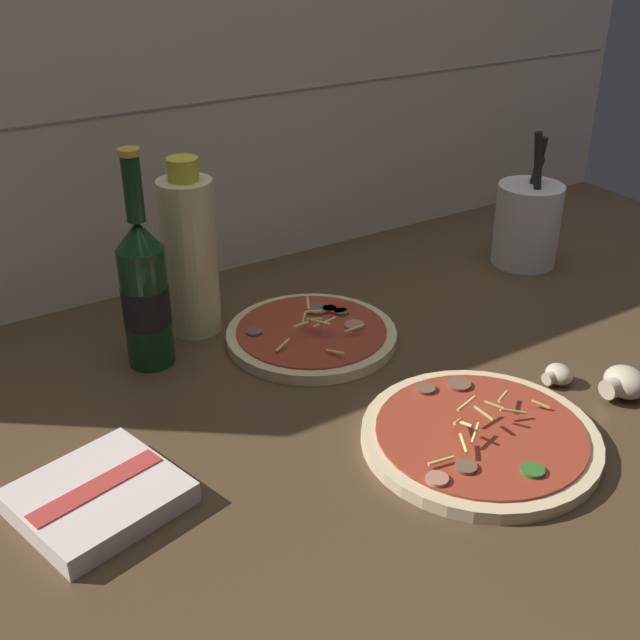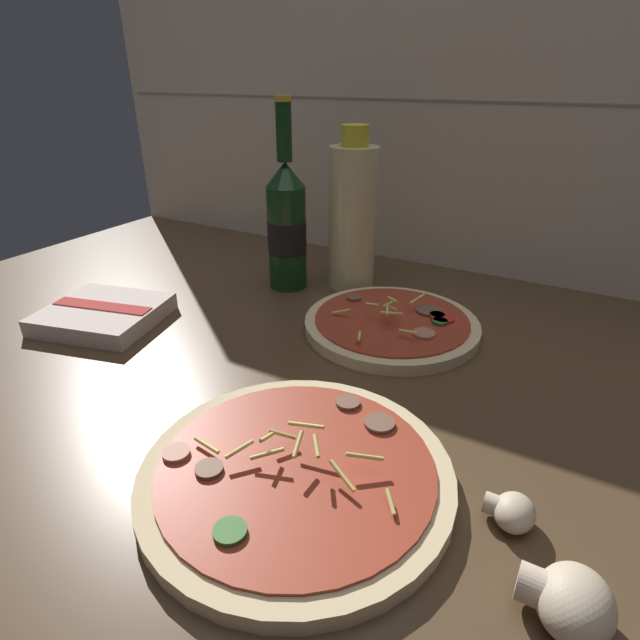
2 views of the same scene
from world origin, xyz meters
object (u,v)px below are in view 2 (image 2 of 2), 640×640
Objects in this scene: oil_bottle at (353,217)px; beer_bottle at (287,224)px; pizza_near at (296,472)px; pizza_far at (392,324)px; mushroom_right at (570,601)px; dish_towel at (106,313)px; mushroom_left at (512,511)px.

beer_bottle is at bearing -148.30° from oil_bottle.
pizza_near is 1.14× the size of pizza_far.
pizza_far is 4.07× the size of mushroom_right.
pizza_far is 1.31× the size of dish_towel.
oil_bottle is at bearing 129.87° from mushroom_right.
mushroom_right is 0.32× the size of dish_towel.
oil_bottle is 50.79cm from mushroom_left.
mushroom_right is (45.59, -38.74, -8.36)cm from beer_bottle.
mushroom_right is (21.38, -2.11, 1.04)cm from pizza_near.
oil_bottle is at bearing 130.52° from mushroom_left.
mushroom_right is at bearing -13.96° from dish_towel.
beer_bottle is 1.59× the size of dish_towel.
pizza_far is 6.13× the size of mushroom_left.
pizza_near is at bearing 174.37° from mushroom_right.
pizza_far is 23.70cm from beer_bottle.
beer_bottle is 7.46× the size of mushroom_left.
mushroom_right reaches higher than dish_towel.
dish_towel is (-15.29, -23.60, -9.08)cm from beer_bottle.
pizza_far is 0.82× the size of beer_bottle.
pizza_far is at bearing 25.39° from dish_towel.
pizza_far is (-3.44, 30.14, 0.02)cm from pizza_near.
dish_towel is (-24.03, -29.00, -10.18)cm from oil_bottle.
mushroom_right is at bearing -50.13° from oil_bottle.
beer_bottle is 1.16× the size of oil_bottle.
pizza_far reaches higher than dish_towel.
oil_bottle reaches higher than mushroom_left.
mushroom_right is at bearing -40.35° from beer_bottle.
oil_bottle is 1.38× the size of dish_towel.
mushroom_right is 62.74cm from dish_towel.
pizza_near is 46.00cm from oil_bottle.
beer_bottle is at bearing 57.06° from dish_towel.
oil_bottle reaches higher than mushroom_right.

